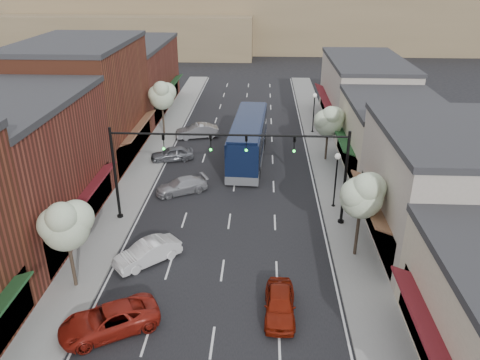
# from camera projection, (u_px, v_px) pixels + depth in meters

# --- Properties ---
(ground) EXTENTS (160.00, 160.00, 0.00)m
(ground) POSITION_uv_depth(u_px,v_px,m) (220.00, 291.00, 26.63)
(ground) COLOR black
(ground) RESTS_ON ground
(sidewalk_left) EXTENTS (2.80, 73.00, 0.15)m
(sidewalk_left) POSITION_uv_depth(u_px,v_px,m) (148.00, 162.00, 43.75)
(sidewalk_left) COLOR gray
(sidewalk_left) RESTS_ON ground
(sidewalk_right) EXTENTS (2.80, 73.00, 0.15)m
(sidewalk_right) POSITION_uv_depth(u_px,v_px,m) (328.00, 166.00, 43.00)
(sidewalk_right) COLOR gray
(sidewalk_right) RESTS_ON ground
(curb_left) EXTENTS (0.25, 73.00, 0.17)m
(curb_left) POSITION_uv_depth(u_px,v_px,m) (163.00, 163.00, 43.69)
(curb_left) COLOR gray
(curb_left) RESTS_ON ground
(curb_right) EXTENTS (0.25, 73.00, 0.17)m
(curb_right) POSITION_uv_depth(u_px,v_px,m) (313.00, 166.00, 43.06)
(curb_right) COLOR gray
(curb_right) RESTS_ON ground
(bldg_left_midnear) EXTENTS (10.14, 14.10, 9.40)m
(bldg_left_midnear) POSITION_uv_depth(u_px,v_px,m) (11.00, 169.00, 30.75)
(bldg_left_midnear) COLOR brown
(bldg_left_midnear) RESTS_ON ground
(bldg_left_midfar) EXTENTS (10.14, 14.10, 10.90)m
(bldg_left_midfar) POSITION_uv_depth(u_px,v_px,m) (84.00, 102.00, 43.14)
(bldg_left_midfar) COLOR brown
(bldg_left_midfar) RESTS_ON ground
(bldg_left_far) EXTENTS (10.14, 18.10, 8.40)m
(bldg_left_far) POSITION_uv_depth(u_px,v_px,m) (131.00, 77.00, 58.17)
(bldg_left_far) COLOR brown
(bldg_left_far) RESTS_ON ground
(bldg_right_midnear) EXTENTS (9.14, 12.10, 7.90)m
(bldg_right_midnear) POSITION_uv_depth(u_px,v_px,m) (441.00, 189.00, 29.82)
(bldg_right_midnear) COLOR #B2A598
(bldg_right_midnear) RESTS_ON ground
(bldg_right_midfar) EXTENTS (9.14, 12.10, 6.40)m
(bldg_right_midfar) POSITION_uv_depth(u_px,v_px,m) (393.00, 137.00, 41.01)
(bldg_right_midfar) COLOR beige
(bldg_right_midfar) RESTS_ON ground
(bldg_right_far) EXTENTS (9.14, 16.10, 7.40)m
(bldg_right_far) POSITION_uv_depth(u_px,v_px,m) (363.00, 92.00, 53.50)
(bldg_right_far) COLOR #B2A598
(bldg_right_far) RESTS_ON ground
(hill_far) EXTENTS (120.00, 30.00, 12.00)m
(hill_far) POSITION_uv_depth(u_px,v_px,m) (254.00, 18.00, 105.72)
(hill_far) COLOR #7A6647
(hill_far) RESTS_ON ground
(hill_near) EXTENTS (50.00, 20.00, 8.00)m
(hill_near) POSITION_uv_depth(u_px,v_px,m) (133.00, 33.00, 96.80)
(hill_near) COLOR #7A6647
(hill_near) RESTS_ON ground
(signal_mast_right) EXTENTS (8.22, 0.46, 7.00)m
(signal_mast_right) POSITION_uv_depth(u_px,v_px,m) (311.00, 164.00, 31.69)
(signal_mast_right) COLOR black
(signal_mast_right) RESTS_ON ground
(signal_mast_left) EXTENTS (8.22, 0.46, 7.00)m
(signal_mast_left) POSITION_uv_depth(u_px,v_px,m) (147.00, 161.00, 32.19)
(signal_mast_left) COLOR black
(signal_mast_left) RESTS_ON ground
(tree_right_near) EXTENTS (2.85, 2.65, 5.95)m
(tree_right_near) POSITION_uv_depth(u_px,v_px,m) (363.00, 194.00, 27.96)
(tree_right_near) COLOR #47382B
(tree_right_near) RESTS_ON ground
(tree_right_far) EXTENTS (2.85, 2.65, 5.43)m
(tree_right_far) POSITION_uv_depth(u_px,v_px,m) (329.00, 120.00, 42.67)
(tree_right_far) COLOR #47382B
(tree_right_far) RESTS_ON ground
(tree_left_near) EXTENTS (2.85, 2.65, 5.69)m
(tree_left_near) POSITION_uv_depth(u_px,v_px,m) (65.00, 224.00, 25.18)
(tree_left_near) COLOR #47382B
(tree_left_near) RESTS_ON ground
(tree_left_far) EXTENTS (2.85, 2.65, 6.13)m
(tree_left_far) POSITION_uv_depth(u_px,v_px,m) (162.00, 95.00, 48.59)
(tree_left_far) COLOR #47382B
(tree_left_far) RESTS_ON ground
(lamp_post_near) EXTENTS (0.44, 0.44, 4.44)m
(lamp_post_near) POSITION_uv_depth(u_px,v_px,m) (336.00, 172.00, 34.54)
(lamp_post_near) COLOR black
(lamp_post_near) RESTS_ON ground
(lamp_post_far) EXTENTS (0.44, 0.44, 4.44)m
(lamp_post_far) POSITION_uv_depth(u_px,v_px,m) (314.00, 106.00, 50.41)
(lamp_post_far) COLOR black
(lamp_post_far) RESTS_ON ground
(coach_bus) EXTENTS (3.49, 12.97, 3.92)m
(coach_bus) POSITION_uv_depth(u_px,v_px,m) (248.00, 139.00, 43.86)
(coach_bus) COLOR #0C1733
(coach_bus) RESTS_ON ground
(red_hatchback) EXTENTS (1.69, 4.03, 1.36)m
(red_hatchback) POSITION_uv_depth(u_px,v_px,m) (280.00, 304.00, 24.60)
(red_hatchback) COLOR maroon
(red_hatchback) RESTS_ON ground
(parked_car_a) EXTENTS (5.45, 4.41, 1.38)m
(parked_car_a) POSITION_uv_depth(u_px,v_px,m) (109.00, 320.00, 23.47)
(parked_car_a) COLOR maroon
(parked_car_a) RESTS_ON ground
(parked_car_b) EXTENTS (4.11, 3.95, 1.39)m
(parked_car_b) POSITION_uv_depth(u_px,v_px,m) (148.00, 253.00, 28.95)
(parked_car_b) COLOR silver
(parked_car_b) RESTS_ON ground
(parked_car_c) EXTENTS (4.57, 3.49, 1.23)m
(parked_car_c) POSITION_uv_depth(u_px,v_px,m) (182.00, 186.00, 37.88)
(parked_car_c) COLOR #A7A8AD
(parked_car_c) RESTS_ON ground
(parked_car_d) EXTENTS (4.31, 2.76, 1.37)m
(parked_car_d) POSITION_uv_depth(u_px,v_px,m) (172.00, 154.00, 44.11)
(parked_car_d) COLOR slate
(parked_car_d) RESTS_ON ground
(parked_car_e) EXTENTS (4.78, 2.69, 1.49)m
(parked_car_e) POSITION_uv_depth(u_px,v_px,m) (197.00, 131.00, 49.90)
(parked_car_e) COLOR #9C9CA1
(parked_car_e) RESTS_ON ground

